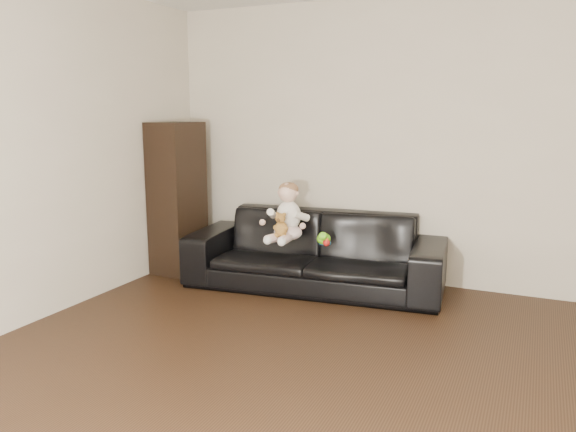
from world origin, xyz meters
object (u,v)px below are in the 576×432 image
at_px(baby, 287,215).
at_px(toy_green, 324,239).
at_px(cabinet, 177,198).
at_px(toy_blue_disc, 325,243).
at_px(sofa, 315,251).
at_px(teddy_bear, 281,225).
at_px(toy_rattle, 326,243).

bearing_deg(baby, toy_green, 0.40).
height_order(cabinet, toy_blue_disc, cabinet).
relative_size(sofa, toy_green, 15.99).
bearing_deg(cabinet, toy_green, -1.15).
height_order(teddy_bear, toy_rattle, teddy_bear).
relative_size(teddy_bear, toy_green, 1.49).
bearing_deg(teddy_bear, toy_rattle, 8.24).
bearing_deg(toy_rattle, baby, 170.48).
bearing_deg(toy_blue_disc, teddy_bear, -154.15).
distance_m(teddy_bear, toy_rattle, 0.43).
bearing_deg(toy_green, cabinet, 177.62).
bearing_deg(cabinet, sofa, 4.19).
xyz_separation_m(toy_green, toy_rattle, (0.05, -0.05, -0.02)).
height_order(toy_rattle, toy_blue_disc, toy_rattle).
bearing_deg(toy_blue_disc, toy_green, -98.26).
xyz_separation_m(sofa, baby, (-0.22, -0.13, 0.34)).
height_order(sofa, toy_rattle, sofa).
bearing_deg(cabinet, baby, -1.16).
distance_m(sofa, cabinet, 1.50).
relative_size(teddy_bear, toy_blue_disc, 2.03).
bearing_deg(teddy_bear, cabinet, 165.30).
bearing_deg(sofa, toy_blue_disc, -45.30).
relative_size(cabinet, toy_rattle, 23.70).
xyz_separation_m(sofa, toy_blue_disc, (0.14, -0.12, 0.11)).
xyz_separation_m(sofa, cabinet, (-1.44, -0.07, 0.41)).
bearing_deg(toy_rattle, toy_green, 130.81).
height_order(baby, toy_green, baby).
distance_m(sofa, toy_green, 0.25).
relative_size(baby, toy_blue_disc, 4.96).
bearing_deg(toy_blue_disc, toy_rattle, -61.57).
bearing_deg(toy_rattle, toy_blue_disc, 118.43).
bearing_deg(toy_blue_disc, baby, -178.39).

